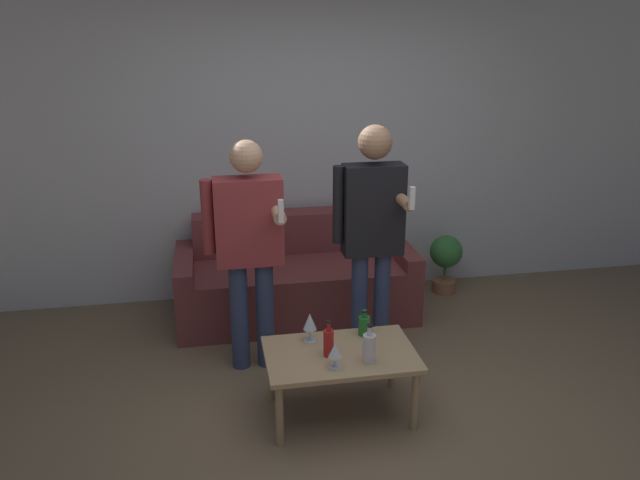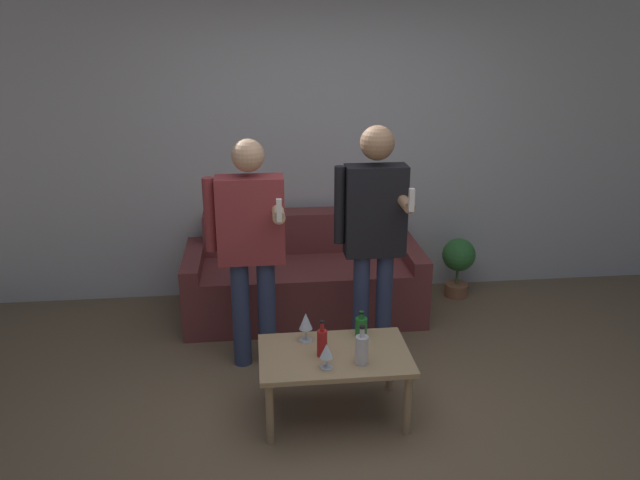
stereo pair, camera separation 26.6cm
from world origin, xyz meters
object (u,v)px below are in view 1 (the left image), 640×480
(person_standing_left, at_px, (249,241))
(bottle_orange, at_px, (329,342))
(coffee_table, at_px, (340,360))
(couch, at_px, (295,279))
(person_standing_right, at_px, (372,227))

(person_standing_left, bearing_deg, bottle_orange, -60.24)
(bottle_orange, relative_size, person_standing_left, 0.14)
(coffee_table, relative_size, person_standing_left, 0.56)
(couch, distance_m, person_standing_right, 1.16)
(person_standing_left, bearing_deg, couch, 62.41)
(couch, xyz_separation_m, bottle_orange, (-0.01, -1.47, 0.22))
(bottle_orange, bearing_deg, coffee_table, 17.07)
(person_standing_right, bearing_deg, person_standing_left, 175.71)
(coffee_table, xyz_separation_m, bottle_orange, (-0.08, -0.02, 0.14))
(person_standing_right, bearing_deg, couch, 115.30)
(couch, height_order, person_standing_right, person_standing_right)
(person_standing_right, bearing_deg, coffee_table, -119.08)
(bottle_orange, bearing_deg, person_standing_left, 119.76)
(couch, xyz_separation_m, person_standing_left, (-0.41, -0.78, 0.63))
(person_standing_left, relative_size, person_standing_right, 0.95)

